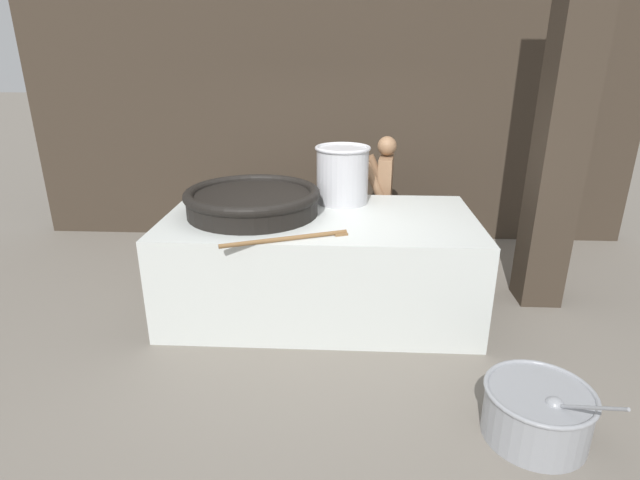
{
  "coord_description": "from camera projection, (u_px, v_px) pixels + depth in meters",
  "views": [
    {
      "loc": [
        0.26,
        -4.82,
        2.61
      ],
      "look_at": [
        0.0,
        0.0,
        0.78
      ],
      "focal_mm": 28.0,
      "sensor_mm": 36.0,
      "label": 1
    }
  ],
  "objects": [
    {
      "name": "prep_bowl_vegetables",
      "position": [
        537.0,
        411.0,
        3.54
      ],
      "size": [
        0.77,
        0.94,
        0.7
      ],
      "color": "gray",
      "rests_on": "ground_plane"
    },
    {
      "name": "hearth_platform",
      "position": [
        320.0,
        263.0,
        5.26
      ],
      "size": [
        3.15,
        1.66,
        1.05
      ],
      "color": "silver",
      "rests_on": "ground_plane"
    },
    {
      "name": "stirring_paddle",
      "position": [
        291.0,
        238.0,
        4.41
      ],
      "size": [
        1.1,
        0.5,
        0.04
      ],
      "rotation": [
        0.0,
        0.0,
        0.38
      ],
      "color": "brown",
      "rests_on": "hearth_platform"
    },
    {
      "name": "ground_plane",
      "position": [
        320.0,
        307.0,
        5.44
      ],
      "size": [
        60.0,
        60.0,
        0.0
      ],
      "primitive_type": "plane",
      "color": "slate"
    },
    {
      "name": "cook",
      "position": [
        384.0,
        198.0,
        6.23
      ],
      "size": [
        0.42,
        0.64,
        1.67
      ],
      "rotation": [
        0.0,
        0.0,
        3.01
      ],
      "color": "#8C6647",
      "rests_on": "ground_plane"
    },
    {
      "name": "giant_wok_near",
      "position": [
        253.0,
        200.0,
        5.1
      ],
      "size": [
        1.39,
        1.39,
        0.26
      ],
      "color": "black",
      "rests_on": "hearth_platform"
    },
    {
      "name": "stock_pot",
      "position": [
        342.0,
        174.0,
        5.43
      ],
      "size": [
        0.6,
        0.6,
        0.62
      ],
      "color": "#B7B7BC",
      "rests_on": "hearth_platform"
    },
    {
      "name": "support_pillar",
      "position": [
        568.0,
        100.0,
        4.87
      ],
      "size": [
        0.43,
        0.43,
        4.35
      ],
      "primitive_type": "cube",
      "color": "#382D23",
      "rests_on": "ground_plane"
    },
    {
      "name": "back_wall",
      "position": [
        329.0,
        86.0,
        6.9
      ],
      "size": [
        8.55,
        0.24,
        4.35
      ],
      "primitive_type": "cube",
      "color": "#382D23",
      "rests_on": "ground_plane"
    }
  ]
}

